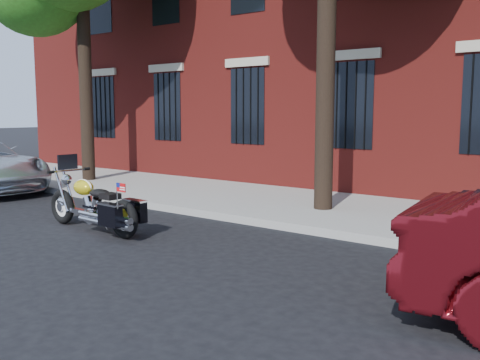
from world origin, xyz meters
The scene contains 4 objects.
ground centered at (0.00, 0.00, 0.00)m, with size 120.00×120.00×0.00m, color black.
curb centered at (0.00, 1.38, 0.07)m, with size 40.00×0.16×0.15m, color gray.
sidewalk centered at (0.00, 3.26, 0.07)m, with size 40.00×3.60×0.15m, color gray.
motorcycle centered at (-1.89, -0.76, 0.44)m, with size 2.56×0.78×1.30m.
Camera 1 is at (5.58, -6.37, 2.06)m, focal length 40.00 mm.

